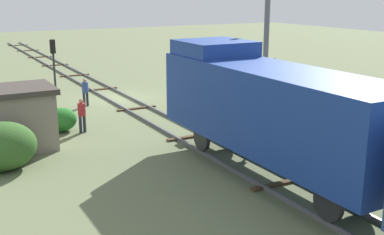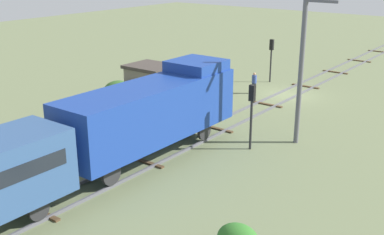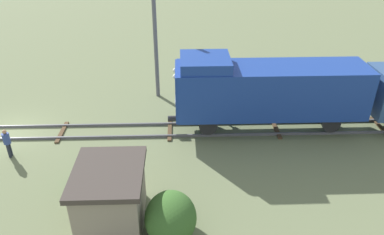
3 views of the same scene
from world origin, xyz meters
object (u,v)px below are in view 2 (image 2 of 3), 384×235
at_px(traffic_signal_near, 271,52).
at_px(worker_by_signal, 195,92).
at_px(traffic_signal_mid, 252,105).
at_px(relay_hut, 152,83).
at_px(catenary_mast, 302,67).
at_px(locomotive, 155,109).
at_px(worker_near_track, 254,81).

height_order(traffic_signal_near, worker_by_signal, traffic_signal_near).
xyz_separation_m(traffic_signal_mid, relay_hut, (10.90, -3.90, -1.22)).
bearing_deg(relay_hut, worker_by_signal, -162.78).
bearing_deg(catenary_mast, traffic_signal_mid, 56.57).
relative_size(locomotive, relay_hut, 3.31).
xyz_separation_m(worker_near_track, catenary_mast, (-7.46, 7.80, 3.52)).
height_order(locomotive, catenary_mast, catenary_mast).
height_order(worker_near_track, catenary_mast, catenary_mast).
distance_m(worker_near_track, relay_hut, 8.21).
bearing_deg(traffic_signal_mid, locomotive, 51.02).
bearing_deg(traffic_signal_mid, relay_hut, -19.68).
distance_m(traffic_signal_near, catenary_mast, 14.65).
bearing_deg(traffic_signal_near, relay_hut, 67.84).
bearing_deg(traffic_signal_near, catenary_mast, 124.67).
relative_size(traffic_signal_mid, worker_by_signal, 2.20).
height_order(worker_near_track, worker_by_signal, same).
relative_size(worker_by_signal, relay_hut, 0.49).
relative_size(worker_near_track, relay_hut, 0.49).
bearing_deg(catenary_mast, worker_by_signal, -14.58).
xyz_separation_m(traffic_signal_near, worker_by_signal, (1.00, 9.53, -1.59)).
bearing_deg(traffic_signal_mid, catenary_mast, -123.43).
relative_size(locomotive, traffic_signal_mid, 3.11).
height_order(traffic_signal_mid, worker_near_track, traffic_signal_mid).
relative_size(traffic_signal_near, relay_hut, 1.06).
xyz_separation_m(locomotive, traffic_signal_mid, (-3.40, -4.20, -0.16)).
relative_size(locomotive, worker_by_signal, 6.82).
height_order(catenary_mast, relay_hut, catenary_mast).
xyz_separation_m(worker_near_track, worker_by_signal, (1.80, 5.40, 0.00)).
relative_size(worker_near_track, worker_by_signal, 1.00).
distance_m(locomotive, worker_by_signal, 10.20).
height_order(traffic_signal_near, worker_near_track, traffic_signal_near).
height_order(traffic_signal_near, traffic_signal_mid, traffic_signal_mid).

